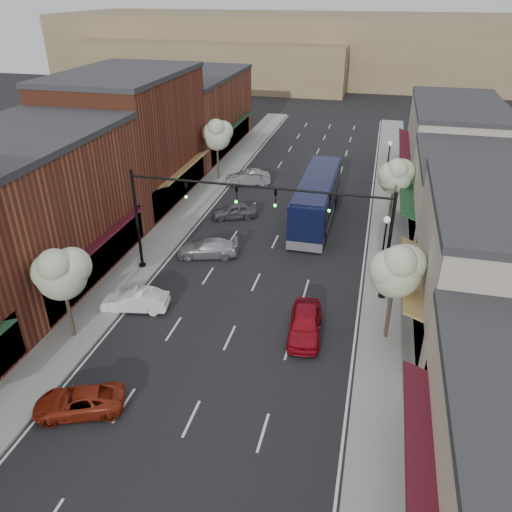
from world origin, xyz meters
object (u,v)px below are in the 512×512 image
Objects in this scene: tree_right_far at (396,175)px; tree_left_near at (61,272)px; signal_mast_left at (170,209)px; lamp_post_far at (389,156)px; parked_car_c at (208,248)px; coach_bus at (317,199)px; parked_car_b at (135,300)px; tree_right_near at (397,269)px; parked_car_a at (79,402)px; signal_mast_right at (349,227)px; tree_left_far at (217,134)px; parked_car_e at (248,178)px; parked_car_d at (234,211)px; lamp_post_near at (385,237)px; red_hatchback at (305,324)px.

tree_right_far is 25.99m from tree_left_near.
signal_mast_left is 1.44× the size of tree_left_near.
parked_car_c is at bearing -124.72° from lamp_post_far.
parked_car_b is at bearing -119.10° from coach_bus.
parked_car_a is (-13.39, -8.70, -3.89)m from tree_right_near.
tree_left_near is at bearing -167.76° from parked_car_a.
parked_car_a is 8.15m from parked_car_b.
lamp_post_far is at bearing 130.85° from parked_car_c.
signal_mast_right is 1.51× the size of tree_right_far.
tree_left_far is 13.21m from coach_bus.
tree_left_near is at bearing -119.49° from coach_bus.
tree_right_far reaches higher than parked_car_e.
parked_car_a is at bearing -111.41° from lamp_post_far.
tree_left_near reaches higher than parked_car_d.
signal_mast_right is 12.27m from tree_right_far.
parked_car_e is at bearing 88.25° from signal_mast_left.
coach_bus reaches higher than parked_car_b.
coach_bus is at bearing 123.43° from lamp_post_near.
tree_left_near is (-13.87, -8.05, -0.40)m from signal_mast_right.
tree_left_far is 16.26m from lamp_post_far.
lamp_post_near is at bearing 107.13° from parked_car_b.
tree_right_near is 15.05m from parked_car_b.
lamp_post_near and lamp_post_far have the same top height.
lamp_post_near is at bearing 10.56° from signal_mast_left.
signal_mast_right reaches higher than coach_bus.
parked_car_c is 14.73m from parked_car_e.
red_hatchback is at bearing -61.69° from tree_left_far.
parked_car_d is (-12.55, 13.59, -3.81)m from tree_right_near.
parked_car_c is at bearing -16.11° from parked_car_e.
signal_mast_right is 20.79m from parked_car_e.
tree_right_near is 25.58m from parked_car_e.
tree_right_far is at bearing 12.56° from coach_bus.
parked_car_d is at bearing 132.71° from tree_right_near.
lamp_post_far reaches higher than parked_car_e.
parked_car_e reaches higher than parked_car_c.
lamp_post_far reaches higher than parked_car_c.
lamp_post_far is at bearing 56.14° from signal_mast_left.
parked_car_c is (4.05, -15.26, -3.98)m from tree_left_far.
signal_mast_left is 8.48m from tree_left_near.
red_hatchback is (-1.67, -4.72, -3.87)m from signal_mast_right.
tree_left_far is 1.52× the size of parked_car_a.
parked_car_b is (-14.00, -7.20, -2.36)m from lamp_post_near.
tree_left_far reaches higher than tree_right_near.
parked_car_d is (4.05, -8.41, -3.97)m from tree_left_far.
tree_right_near is 14.75m from parked_car_c.
tree_right_far is 17.54m from red_hatchback.
parked_car_b is at bearing -152.79° from lamp_post_near.
tree_left_far reaches higher than parked_car_b.
lamp_post_far is at bearing 76.24° from red_hatchback.
signal_mast_left is at bearing -32.50° from parked_car_d.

